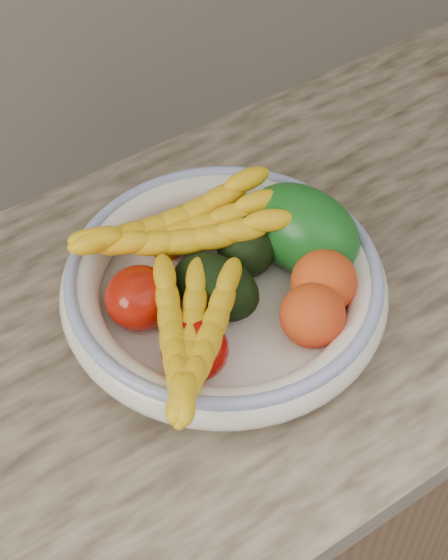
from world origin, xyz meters
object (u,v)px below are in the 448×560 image
banana_bunch_back (179,234)px  banana_bunch_front (190,345)px  green_mango (302,230)px  fruit_bowl (224,286)px

banana_bunch_back → banana_bunch_front: banana_bunch_back is taller
banana_bunch_front → banana_bunch_back: bearing=9.6°
green_mango → banana_bunch_front: size_ratio=0.60×
banana_bunch_back → green_mango: bearing=-12.4°
green_mango → banana_bunch_front: green_mango is taller
fruit_bowl → green_mango: size_ratio=2.57×
green_mango → banana_bunch_back: green_mango is taller
fruit_bowl → green_mango: 0.12m
fruit_bowl → banana_bunch_front: 0.12m
fruit_bowl → green_mango: bearing=0.9°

